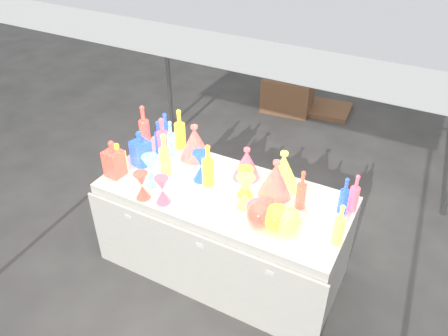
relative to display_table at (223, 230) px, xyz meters
The scene contains 33 objects.
ground 0.37m from the display_table, 90.00° to the left, with size 80.00×80.00×0.00m, color #5D5B56.
display_table is the anchor object (origin of this frame).
cardboard_box_closed 2.86m from the display_table, 101.27° to the left, with size 0.62×0.45×0.45m, color #8E6140.
cardboard_box_flat 3.01m from the display_table, 92.84° to the left, with size 0.73×0.52×0.06m, color #8E6140.
bottle_0 0.89m from the display_table, 148.86° to the left, with size 0.09×0.09×0.35m, color red, non-canonical shape.
bottle_1 0.92m from the display_table, 156.97° to the left, with size 0.08×0.08×0.33m, color #198952, non-canonical shape.
bottle_2 1.05m from the display_table, 164.86° to the left, with size 0.08×0.08×0.38m, color orange, non-canonical shape.
bottle_3 0.87m from the display_table, 163.50° to the left, with size 0.09×0.09×0.34m, color #2122C1, non-canonical shape.
bottle_4 0.73m from the display_table, behind, with size 0.08×0.08×0.35m, color #115570, non-canonical shape.
bottle_5 0.82m from the display_table, 159.51° to the left, with size 0.07×0.07×0.31m, color #A82155, non-canonical shape.
bottle_6 0.56m from the display_table, 169.12° to the left, with size 0.09×0.09×0.34m, color red, non-canonical shape.
bottle_7 0.90m from the display_table, 163.05° to the left, with size 0.07×0.07×0.29m, color #198952, non-canonical shape.
decanter_0 0.97m from the display_table, 169.30° to the right, with size 0.10×0.10×0.25m, color red, non-canonical shape.
decanter_1 0.99m from the display_table, 166.15° to the right, with size 0.13×0.13×0.30m, color orange, non-canonical shape.
decanter_2 0.89m from the display_table, behind, with size 0.13×0.13×0.30m, color #198952, non-canonical shape.
hourglass_0 0.74m from the display_table, 144.91° to the right, with size 0.10×0.10×0.21m, color orange, non-canonical shape.
hourglass_1 0.65m from the display_table, 135.91° to the right, with size 0.10×0.10×0.21m, color #2122C1, non-canonical shape.
hourglass_2 0.54m from the display_table, 19.51° to the right, with size 0.12×0.12×0.25m, color #115570, non-canonical shape.
hourglass_3 0.72m from the display_table, 161.69° to the right, with size 0.12×0.12×0.24m, color #A82155, non-canonical shape.
hourglass_4 0.51m from the display_table, 13.24° to the left, with size 0.11×0.11×0.23m, color red, non-canonical shape.
hourglass_5 0.54m from the display_table, 167.17° to the left, with size 0.12×0.12×0.24m, color #198952, non-canonical shape.
globe_0 0.68m from the display_table, 19.18° to the right, with size 0.19×0.19×0.15m, color red, non-canonical shape.
globe_1 0.72m from the display_table, 16.44° to the right, with size 0.18×0.18×0.15m, color #115570, non-canonical shape.
globe_2 0.61m from the display_table, 26.24° to the right, with size 0.18×0.18×0.14m, color orange, non-canonical shape.
globe_3 0.55m from the display_table, 21.44° to the right, with size 0.15×0.15×0.12m, color #2122C1, non-canonical shape.
lampshade_0 0.72m from the display_table, 144.80° to the left, with size 0.24×0.24×0.29m, color gold, non-canonical shape.
lampshade_1 0.63m from the display_table, 23.23° to the left, with size 0.24×0.24×0.28m, color gold, non-canonical shape.
lampshade_2 0.56m from the display_table, 75.19° to the left, with size 0.21×0.21×0.25m, color #2122C1, non-canonical shape.
lampshade_3 0.68m from the display_table, 36.38° to the left, with size 0.25×0.25×0.30m, color #115570, non-canonical shape.
bottle_8 0.97m from the display_table, 12.99° to the left, with size 0.06×0.06×0.28m, color #198952, non-canonical shape.
bottle_9 0.76m from the display_table, 10.26° to the left, with size 0.07×0.07×0.30m, color orange, non-canonical shape.
bottle_10 1.03m from the display_table, 15.60° to the left, with size 0.06×0.06×0.29m, color #2122C1, non-canonical shape.
bottle_11 1.01m from the display_table, ahead, with size 0.07×0.07×0.30m, color #115570, non-canonical shape.
Camera 1 is at (1.17, -2.18, 2.68)m, focal length 35.00 mm.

